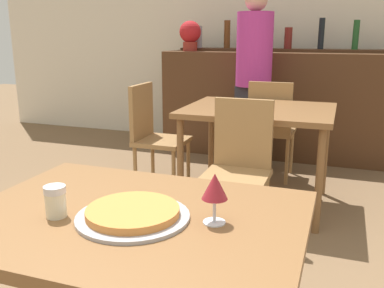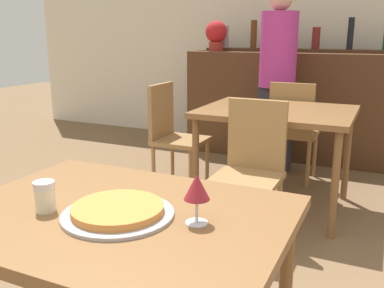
{
  "view_description": "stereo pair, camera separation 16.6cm",
  "coord_description": "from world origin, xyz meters",
  "px_view_note": "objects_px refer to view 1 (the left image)",
  "views": [
    {
      "loc": [
        0.61,
        -1.13,
        1.31
      ],
      "look_at": [
        0.01,
        0.55,
        0.84
      ],
      "focal_mm": 40.0,
      "sensor_mm": 36.0,
      "label": 1
    },
    {
      "loc": [
        0.76,
        -1.07,
        1.31
      ],
      "look_at": [
        0.01,
        0.55,
        0.84
      ],
      "focal_mm": 40.0,
      "sensor_mm": 36.0,
      "label": 2
    }
  ],
  "objects_px": {
    "chair_far_side_back": "(271,124)",
    "cheese_shaker": "(56,201)",
    "pizza_tray": "(133,214)",
    "wine_glass": "(215,188)",
    "potted_plant": "(190,34)",
    "chair_far_side_left": "(153,131)",
    "person_standing": "(254,74)",
    "chair_far_side_front": "(239,161)"
  },
  "relations": [
    {
      "from": "chair_far_side_front",
      "to": "potted_plant",
      "type": "xyz_separation_m",
      "value": [
        -1.07,
        2.05,
        0.78
      ]
    },
    {
      "from": "chair_far_side_back",
      "to": "pizza_tray",
      "type": "relative_size",
      "value": 2.53
    },
    {
      "from": "potted_plant",
      "to": "chair_far_side_back",
      "type": "bearing_deg",
      "value": -37.78
    },
    {
      "from": "chair_far_side_back",
      "to": "cheese_shaker",
      "type": "xyz_separation_m",
      "value": [
        -0.23,
        -2.74,
        0.28
      ]
    },
    {
      "from": "pizza_tray",
      "to": "wine_glass",
      "type": "xyz_separation_m",
      "value": [
        0.25,
        0.06,
        0.1
      ]
    },
    {
      "from": "potted_plant",
      "to": "pizza_tray",
      "type": "bearing_deg",
      "value": -73.02
    },
    {
      "from": "pizza_tray",
      "to": "person_standing",
      "type": "relative_size",
      "value": 0.21
    },
    {
      "from": "chair_far_side_front",
      "to": "pizza_tray",
      "type": "distance_m",
      "value": 1.47
    },
    {
      "from": "chair_far_side_left",
      "to": "wine_glass",
      "type": "relative_size",
      "value": 5.7
    },
    {
      "from": "chair_far_side_front",
      "to": "pizza_tray",
      "type": "height_order",
      "value": "chair_far_side_front"
    },
    {
      "from": "chair_far_side_front",
      "to": "person_standing",
      "type": "height_order",
      "value": "person_standing"
    },
    {
      "from": "pizza_tray",
      "to": "person_standing",
      "type": "distance_m",
      "value": 2.98
    },
    {
      "from": "chair_far_side_left",
      "to": "cheese_shaker",
      "type": "height_order",
      "value": "chair_far_side_left"
    },
    {
      "from": "wine_glass",
      "to": "pizza_tray",
      "type": "bearing_deg",
      "value": -167.13
    },
    {
      "from": "chair_far_side_back",
      "to": "potted_plant",
      "type": "bearing_deg",
      "value": -37.78
    },
    {
      "from": "wine_glass",
      "to": "potted_plant",
      "type": "distance_m",
      "value": 3.71
    },
    {
      "from": "chair_far_side_front",
      "to": "person_standing",
      "type": "bearing_deg",
      "value": 98.72
    },
    {
      "from": "wine_glass",
      "to": "cheese_shaker",
      "type": "bearing_deg",
      "value": -165.8
    },
    {
      "from": "pizza_tray",
      "to": "wine_glass",
      "type": "height_order",
      "value": "wine_glass"
    },
    {
      "from": "chair_far_side_back",
      "to": "chair_far_side_left",
      "type": "bearing_deg",
      "value": 34.73
    },
    {
      "from": "chair_far_side_left",
      "to": "person_standing",
      "type": "height_order",
      "value": "person_standing"
    },
    {
      "from": "chair_far_side_front",
      "to": "potted_plant",
      "type": "distance_m",
      "value": 2.44
    },
    {
      "from": "chair_far_side_left",
      "to": "pizza_tray",
      "type": "distance_m",
      "value": 2.25
    },
    {
      "from": "cheese_shaker",
      "to": "potted_plant",
      "type": "xyz_separation_m",
      "value": [
        -0.83,
        3.56,
        0.5
      ]
    },
    {
      "from": "chair_far_side_front",
      "to": "wine_glass",
      "type": "bearing_deg",
      "value": -79.82
    },
    {
      "from": "potted_plant",
      "to": "chair_far_side_front",
      "type": "bearing_deg",
      "value": -62.48
    },
    {
      "from": "chair_far_side_back",
      "to": "person_standing",
      "type": "bearing_deg",
      "value": -51.92
    },
    {
      "from": "chair_far_side_front",
      "to": "chair_far_side_left",
      "type": "xyz_separation_m",
      "value": [
        -0.88,
        0.61,
        0.0
      ]
    },
    {
      "from": "chair_far_side_back",
      "to": "potted_plant",
      "type": "xyz_separation_m",
      "value": [
        -1.07,
        0.83,
        0.78
      ]
    },
    {
      "from": "chair_far_side_left",
      "to": "chair_far_side_front",
      "type": "bearing_deg",
      "value": -124.73
    },
    {
      "from": "cheese_shaker",
      "to": "person_standing",
      "type": "xyz_separation_m",
      "value": [
        0.0,
        3.03,
        0.13
      ]
    },
    {
      "from": "wine_glass",
      "to": "chair_far_side_back",
      "type": "bearing_deg",
      "value": 95.46
    },
    {
      "from": "potted_plant",
      "to": "chair_far_side_left",
      "type": "bearing_deg",
      "value": -82.62
    },
    {
      "from": "person_standing",
      "to": "wine_glass",
      "type": "xyz_separation_m",
      "value": [
        0.48,
        -2.91,
        -0.07
      ]
    },
    {
      "from": "chair_far_side_back",
      "to": "wine_glass",
      "type": "xyz_separation_m",
      "value": [
        0.25,
        -2.61,
        0.34
      ]
    },
    {
      "from": "chair_far_side_front",
      "to": "wine_glass",
      "type": "xyz_separation_m",
      "value": [
        0.25,
        -1.39,
        0.34
      ]
    },
    {
      "from": "chair_far_side_left",
      "to": "pizza_tray",
      "type": "xyz_separation_m",
      "value": [
        0.88,
        -2.06,
        0.24
      ]
    },
    {
      "from": "chair_far_side_front",
      "to": "pizza_tray",
      "type": "relative_size",
      "value": 2.53
    },
    {
      "from": "potted_plant",
      "to": "cheese_shaker",
      "type": "bearing_deg",
      "value": -76.85
    },
    {
      "from": "person_standing",
      "to": "wine_glass",
      "type": "bearing_deg",
      "value": -80.58
    },
    {
      "from": "chair_far_side_back",
      "to": "chair_far_side_left",
      "type": "height_order",
      "value": "same"
    },
    {
      "from": "pizza_tray",
      "to": "chair_far_side_left",
      "type": "bearing_deg",
      "value": 113.18
    }
  ]
}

